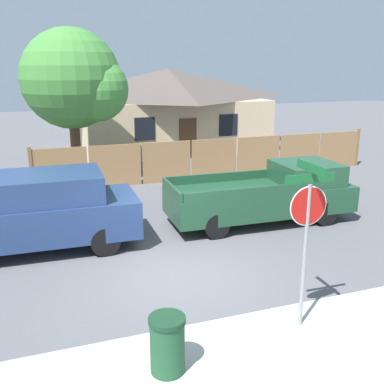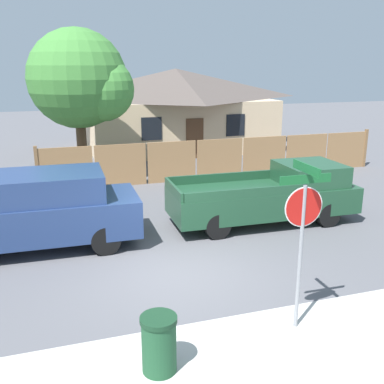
% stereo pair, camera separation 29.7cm
% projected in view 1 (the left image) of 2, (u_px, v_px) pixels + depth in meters
% --- Properties ---
extents(ground_plane, '(80.00, 80.00, 0.00)m').
position_uv_depth(ground_plane, '(180.00, 274.00, 10.09)').
color(ground_plane, '#56565B').
extents(sidewalk_strip, '(36.00, 3.20, 0.01)m').
position_uv_depth(sidewalk_strip, '(253.00, 374.00, 6.82)').
color(sidewalk_strip, beige).
rests_on(sidewalk_strip, ground).
extents(wooden_fence, '(14.39, 0.12, 1.73)m').
position_uv_depth(wooden_fence, '(214.00, 159.00, 18.48)').
color(wooden_fence, '#997047').
rests_on(wooden_fence, ground).
extents(house, '(10.46, 7.21, 4.34)m').
position_uv_depth(house, '(168.00, 107.00, 24.99)').
color(house, beige).
rests_on(house, ground).
extents(oak_tree, '(4.03, 3.84, 5.94)m').
position_uv_depth(oak_tree, '(76.00, 81.00, 17.29)').
color(oak_tree, brown).
rests_on(oak_tree, ground).
extents(red_suv, '(4.97, 2.14, 1.96)m').
position_uv_depth(red_suv, '(36.00, 210.00, 11.17)').
color(red_suv, navy).
rests_on(red_suv, ground).
extents(orange_pickup, '(5.53, 2.08, 1.71)m').
position_uv_depth(orange_pickup, '(268.00, 194.00, 13.31)').
color(orange_pickup, '#1E472D').
rests_on(orange_pickup, ground).
extents(stop_sign, '(0.94, 0.84, 2.99)m').
position_uv_depth(stop_sign, '(307.00, 219.00, 7.59)').
color(stop_sign, gray).
rests_on(stop_sign, ground).
extents(trash_bin, '(0.57, 0.57, 0.92)m').
position_uv_depth(trash_bin, '(167.00, 344.00, 6.79)').
color(trash_bin, '#1E4C2D').
rests_on(trash_bin, ground).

